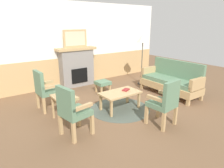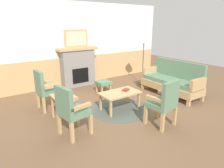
# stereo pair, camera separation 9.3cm
# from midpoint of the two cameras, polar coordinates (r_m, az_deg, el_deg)

# --- Properties ---
(ground_plane) EXTENTS (14.00, 14.00, 0.00)m
(ground_plane) POSITION_cam_midpoint_polar(r_m,az_deg,el_deg) (4.93, 2.89, -7.12)
(ground_plane) COLOR brown
(wall_back) EXTENTS (7.20, 0.14, 2.70)m
(wall_back) POSITION_cam_midpoint_polar(r_m,az_deg,el_deg) (6.77, -10.71, 10.85)
(wall_back) COLOR white
(wall_back) RESTS_ON ground_plane
(fireplace) EXTENTS (1.30, 0.44, 1.28)m
(fireplace) POSITION_cam_midpoint_polar(r_m,az_deg,el_deg) (6.65, -9.50, 5.05)
(fireplace) COLOR gray
(fireplace) RESTS_ON ground_plane
(framed_picture) EXTENTS (0.80, 0.04, 0.56)m
(framed_picture) POSITION_cam_midpoint_polar(r_m,az_deg,el_deg) (6.52, -9.90, 12.86)
(framed_picture) COLOR tan
(framed_picture) RESTS_ON fireplace
(couch) EXTENTS (0.70, 1.80, 0.98)m
(couch) POSITION_cam_midpoint_polar(r_m,az_deg,el_deg) (6.04, 17.42, 0.74)
(couch) COLOR tan
(couch) RESTS_ON ground_plane
(coffee_table) EXTENTS (0.96, 0.56, 0.44)m
(coffee_table) POSITION_cam_midpoint_polar(r_m,az_deg,el_deg) (4.76, 2.86, -3.02)
(coffee_table) COLOR tan
(coffee_table) RESTS_ON ground_plane
(round_rug) EXTENTS (1.48, 1.48, 0.01)m
(round_rug) POSITION_cam_midpoint_polar(r_m,az_deg,el_deg) (4.90, 2.79, -7.22)
(round_rug) COLOR #4C564C
(round_rug) RESTS_ON ground_plane
(book_on_table) EXTENTS (0.23, 0.20, 0.03)m
(book_on_table) POSITION_cam_midpoint_polar(r_m,az_deg,el_deg) (4.87, 4.55, -1.70)
(book_on_table) COLOR maroon
(book_on_table) RESTS_ON coffee_table
(footstool) EXTENTS (0.40, 0.40, 0.36)m
(footstool) POSITION_cam_midpoint_polar(r_m,az_deg,el_deg) (5.95, -2.07, 0.16)
(footstool) COLOR tan
(footstool) RESTS_ON ground_plane
(armchair_near_fireplace) EXTENTS (0.50, 0.50, 0.98)m
(armchair_near_fireplace) POSITION_cam_midpoint_polar(r_m,az_deg,el_deg) (4.97, -18.28, -1.14)
(armchair_near_fireplace) COLOR tan
(armchair_near_fireplace) RESTS_ON ground_plane
(armchair_by_window_left) EXTENTS (0.56, 0.56, 0.98)m
(armchair_by_window_left) POSITION_cam_midpoint_polar(r_m,az_deg,el_deg) (3.67, -11.17, -7.11)
(armchair_by_window_left) COLOR tan
(armchair_by_window_left) RESTS_ON ground_plane
(armchair_front_left) EXTENTS (0.53, 0.53, 0.98)m
(armchair_front_left) POSITION_cam_midpoint_polar(r_m,az_deg,el_deg) (4.07, 15.55, -4.91)
(armchair_front_left) COLOR tan
(armchair_front_left) RESTS_ON ground_plane
(side_table) EXTENTS (0.44, 0.44, 0.55)m
(side_table) POSITION_cam_midpoint_polar(r_m,az_deg,el_deg) (4.39, -13.49, -4.57)
(side_table) COLOR tan
(side_table) RESTS_ON ground_plane
(floor_lamp_by_couch) EXTENTS (0.36, 0.36, 1.68)m
(floor_lamp_by_couch) POSITION_cam_midpoint_polar(r_m,az_deg,el_deg) (6.66, 9.66, 12.02)
(floor_lamp_by_couch) COLOR #332D28
(floor_lamp_by_couch) RESTS_ON ground_plane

